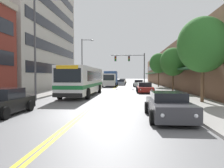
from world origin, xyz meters
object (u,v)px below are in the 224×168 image
at_px(box_truck, 111,79).
at_px(street_tree_right_near, 203,45).
at_px(traffic_signal_mast, 132,63).
at_px(street_tree_right_far, 159,63).
at_px(car_red_parked_right_far, 145,88).
at_px(car_champagne_moving_second, 123,81).
at_px(car_white_parked_right_mid, 138,84).
at_px(city_bus, 84,80).
at_px(car_black_parked_left_mid, 1,103).
at_px(street_lamp_left_far, 84,59).
at_px(street_tree_right_mid, 173,62).
at_px(street_lamp_left_near, 38,40).
at_px(car_beige_parked_left_near, 93,84).
at_px(car_dark_grey_parked_right_foreground, 168,106).
at_px(car_silver_moving_lead, 121,83).

height_order(box_truck, street_tree_right_near, street_tree_right_near).
xyz_separation_m(traffic_signal_mast, street_tree_right_far, (4.71, 0.22, -0.04)).
height_order(car_red_parked_right_far, car_champagne_moving_second, car_champagne_moving_second).
height_order(car_white_parked_right_mid, street_tree_right_near, street_tree_right_near).
bearing_deg(car_champagne_moving_second, city_bus, -94.45).
distance_m(car_red_parked_right_far, traffic_signal_mast, 12.79).
bearing_deg(car_red_parked_right_far, car_black_parked_left_mid, -117.78).
relative_size(street_lamp_left_far, street_tree_right_mid, 1.47).
bearing_deg(street_lamp_left_near, city_bus, 64.87).
relative_size(car_beige_parked_left_near, car_red_parked_right_far, 0.97).
relative_size(car_dark_grey_parked_right_foreground, car_silver_moving_lead, 1.09).
distance_m(car_black_parked_left_mid, car_red_parked_right_far, 18.66).
height_order(car_white_parked_right_mid, car_silver_moving_lead, car_white_parked_right_mid).
height_order(car_red_parked_right_far, street_tree_right_mid, street_tree_right_mid).
bearing_deg(city_bus, car_champagne_moving_second, 85.55).
distance_m(city_bus, street_lamp_left_far, 13.12).
bearing_deg(box_truck, street_lamp_left_near, -98.43).
height_order(street_lamp_left_far, street_tree_right_mid, street_lamp_left_far).
xyz_separation_m(car_beige_parked_left_near, car_dark_grey_parked_right_foreground, (8.64, -30.28, -0.02)).
xyz_separation_m(car_silver_moving_lead, traffic_signal_mast, (2.47, -9.56, 3.82)).
bearing_deg(traffic_signal_mast, car_red_parked_right_far, -83.50).
distance_m(car_dark_grey_parked_right_foreground, car_white_parked_right_mid, 31.77).
bearing_deg(car_dark_grey_parked_right_foreground, car_beige_parked_left_near, 105.92).
bearing_deg(street_tree_right_near, car_black_parked_left_mid, -155.17).
xyz_separation_m(box_truck, street_tree_right_far, (8.98, -3.42, 2.82)).
bearing_deg(car_black_parked_left_mid, street_lamp_left_near, 96.68).
relative_size(box_truck, street_tree_right_far, 1.25).
relative_size(car_beige_parked_left_near, car_black_parked_left_mid, 1.09).
height_order(car_beige_parked_left_near, street_tree_right_far, street_tree_right_far).
bearing_deg(car_dark_grey_parked_right_foreground, box_truck, 99.72).
height_order(car_white_parked_right_mid, street_tree_right_mid, street_tree_right_mid).
xyz_separation_m(box_truck, street_lamp_left_far, (-3.82, -7.64, 3.25)).
xyz_separation_m(car_dark_grey_parked_right_foreground, car_champagne_moving_second, (-3.75, 51.37, 0.01)).
distance_m(car_dark_grey_parked_right_foreground, car_red_parked_right_far, 16.87).
bearing_deg(car_champagne_moving_second, traffic_signal_mast, -83.80).
xyz_separation_m(car_silver_moving_lead, street_lamp_left_near, (-5.61, -31.64, 4.42)).
height_order(car_beige_parked_left_near, box_truck, box_truck).
height_order(street_tree_right_mid, street_tree_right_far, street_tree_right_far).
xyz_separation_m(car_champagne_moving_second, street_tree_right_near, (7.28, -45.38, 3.74)).
bearing_deg(car_beige_parked_left_near, car_black_parked_left_mid, -89.99).
relative_size(car_beige_parked_left_near, street_tree_right_near, 0.75).
bearing_deg(car_red_parked_right_far, street_tree_right_mid, 12.85).
distance_m(car_champagne_moving_second, street_tree_right_far, 23.57).
xyz_separation_m(car_red_parked_right_far, street_tree_right_far, (3.33, 12.35, 3.79)).
distance_m(car_red_parked_right_far, car_champagne_moving_second, 34.71).
bearing_deg(car_black_parked_left_mid, car_silver_moving_lead, 82.78).
height_order(car_dark_grey_parked_right_foreground, traffic_signal_mast, traffic_signal_mast).
distance_m(car_dark_grey_parked_right_foreground, box_truck, 33.12).
xyz_separation_m(car_red_parked_right_far, traffic_signal_mast, (-1.38, 12.13, 3.83)).
bearing_deg(street_tree_right_near, street_lamp_left_far, 124.25).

